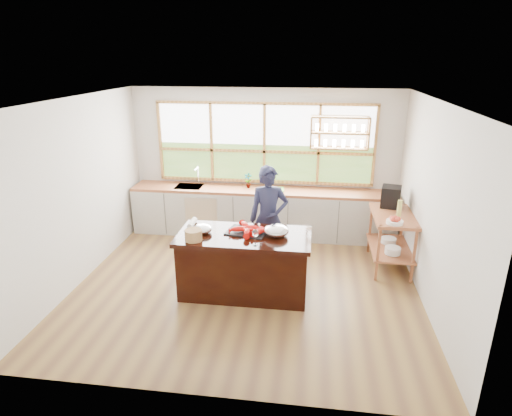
% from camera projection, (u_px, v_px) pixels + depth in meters
% --- Properties ---
extents(ground_plane, '(5.00, 5.00, 0.00)m').
position_uv_depth(ground_plane, '(247.00, 285.00, 6.41)').
color(ground_plane, olive).
extents(room_shell, '(5.02, 4.52, 2.71)m').
position_uv_depth(room_shell, '(253.00, 163.00, 6.29)').
color(room_shell, beige).
rests_on(room_shell, ground_plane).
extents(back_counter, '(4.90, 0.63, 0.90)m').
position_uv_depth(back_counter, '(261.00, 212.00, 8.07)').
color(back_counter, beige).
rests_on(back_counter, ground_plane).
extents(right_shelf_unit, '(0.62, 1.10, 0.90)m').
position_uv_depth(right_shelf_unit, '(392.00, 232.00, 6.76)').
color(right_shelf_unit, '#994D2B').
rests_on(right_shelf_unit, ground_plane).
extents(island, '(1.85, 0.90, 0.90)m').
position_uv_depth(island, '(244.00, 264.00, 6.07)').
color(island, black).
rests_on(island, ground_plane).
extents(cook, '(0.67, 0.50, 1.67)m').
position_uv_depth(cook, '(269.00, 218.00, 6.68)').
color(cook, '#1E203B').
rests_on(cook, ground_plane).
extents(potted_plant, '(0.16, 0.11, 0.28)m').
position_uv_depth(potted_plant, '(248.00, 180.00, 7.96)').
color(potted_plant, slate).
rests_on(potted_plant, back_counter).
extents(cutting_board, '(0.43, 0.34, 0.01)m').
position_uv_depth(cutting_board, '(273.00, 189.00, 7.89)').
color(cutting_board, '#6BBA42').
rests_on(cutting_board, back_counter).
extents(espresso_machine, '(0.36, 0.38, 0.34)m').
position_uv_depth(espresso_machine, '(391.00, 197.00, 6.96)').
color(espresso_machine, black).
rests_on(espresso_machine, right_shelf_unit).
extents(wine_bottle, '(0.08, 0.08, 0.28)m').
position_uv_depth(wine_bottle, '(399.00, 209.00, 6.49)').
color(wine_bottle, '#C1C65A').
rests_on(wine_bottle, right_shelf_unit).
extents(fruit_bowl, '(0.25, 0.25, 0.11)m').
position_uv_depth(fruit_bowl, '(395.00, 221.00, 6.30)').
color(fruit_bowl, white).
rests_on(fruit_bowl, right_shelf_unit).
extents(slate_board, '(0.62, 0.50, 0.02)m').
position_uv_depth(slate_board, '(247.00, 232.00, 6.00)').
color(slate_board, black).
rests_on(slate_board, island).
extents(lobster_pile, '(0.52, 0.48, 0.08)m').
position_uv_depth(lobster_pile, '(248.00, 229.00, 5.96)').
color(lobster_pile, red).
rests_on(lobster_pile, slate_board).
extents(mixing_bowl_left, '(0.27, 0.27, 0.13)m').
position_uv_depth(mixing_bowl_left, '(203.00, 229.00, 5.97)').
color(mixing_bowl_left, silver).
rests_on(mixing_bowl_left, island).
extents(mixing_bowl_right, '(0.34, 0.34, 0.17)m').
position_uv_depth(mixing_bowl_right, '(276.00, 231.00, 5.87)').
color(mixing_bowl_right, silver).
rests_on(mixing_bowl_right, island).
extents(wine_glass, '(0.08, 0.08, 0.22)m').
position_uv_depth(wine_glass, '(255.00, 234.00, 5.55)').
color(wine_glass, white).
rests_on(wine_glass, island).
extents(wicker_basket, '(0.23, 0.23, 0.15)m').
position_uv_depth(wicker_basket, '(193.00, 235.00, 5.72)').
color(wicker_basket, tan).
rests_on(wicker_basket, island).
extents(parchment_roll, '(0.09, 0.30, 0.08)m').
position_uv_depth(parchment_roll, '(192.00, 223.00, 6.22)').
color(parchment_roll, white).
rests_on(parchment_roll, island).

